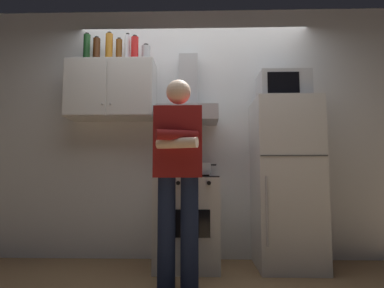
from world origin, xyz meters
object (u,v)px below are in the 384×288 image
at_px(upper_cabinet, 112,91).
at_px(cooking_pot, 201,169).
at_px(microwave, 283,87).
at_px(bottle_rum_dark, 97,50).
at_px(bottle_wine_green, 87,49).
at_px(bottle_liquor_amber, 109,48).
at_px(stove_oven, 188,221).
at_px(bottle_vodka_clear, 127,49).
at_px(range_hood, 188,104).
at_px(bottle_beer_brown, 119,51).
at_px(person_standing, 178,171).
at_px(refrigerator, 286,182).
at_px(bottle_soda_red, 135,49).
at_px(bottle_canister_steel, 146,54).

relative_size(upper_cabinet, cooking_pot, 3.10).
xyz_separation_m(upper_cabinet, microwave, (1.75, -0.11, -0.01)).
bearing_deg(microwave, cooking_pot, -170.43).
height_order(bottle_rum_dark, bottle_wine_green, bottle_wine_green).
bearing_deg(bottle_liquor_amber, bottle_wine_green, 168.97).
relative_size(stove_oven, bottle_vodka_clear, 2.72).
xyz_separation_m(range_hood, bottle_beer_brown, (-0.74, 0.01, 0.58)).
xyz_separation_m(person_standing, bottle_beer_brown, (-0.69, 0.75, 1.28)).
bearing_deg(range_hood, upper_cabinet, -179.91).
height_order(microwave, person_standing, microwave).
distance_m(bottle_rum_dark, bottle_liquor_amber, 0.13).
relative_size(stove_oven, refrigerator, 0.55).
bearing_deg(bottle_beer_brown, bottle_rum_dark, -170.30).
bearing_deg(bottle_liquor_amber, bottle_rum_dark, -177.64).
relative_size(stove_oven, microwave, 1.82).
distance_m(stove_oven, bottle_soda_red, 1.84).
bearing_deg(bottle_wine_green, bottle_soda_red, -6.14).
bearing_deg(microwave, bottle_wine_green, 176.16).
xyz_separation_m(person_standing, bottle_vodka_clear, (-0.60, 0.74, 1.30)).
distance_m(stove_oven, cooking_pot, 0.53).
relative_size(bottle_soda_red, bottle_liquor_amber, 0.87).
distance_m(bottle_rum_dark, bottle_wine_green, 0.14).
bearing_deg(range_hood, bottle_beer_brown, 178.99).
bearing_deg(microwave, range_hood, 173.54).
height_order(cooking_pot, bottle_wine_green, bottle_wine_green).
distance_m(refrigerator, bottle_soda_red, 2.05).
distance_m(upper_cabinet, bottle_soda_red, 0.50).
distance_m(stove_oven, range_hood, 1.17).
xyz_separation_m(stove_oven, range_hood, (0.00, 0.13, 1.16)).
xyz_separation_m(stove_oven, refrigerator, (0.95, 0.00, 0.37)).
xyz_separation_m(bottle_beer_brown, bottle_wine_green, (-0.35, 0.02, 0.03)).
bearing_deg(bottle_vodka_clear, cooking_pot, -18.34).
relative_size(upper_cabinet, bottle_soda_red, 3.19).
bearing_deg(bottle_rum_dark, upper_cabinet, 8.55).
relative_size(bottle_soda_red, bottle_rum_dark, 1.03).
distance_m(bottle_rum_dark, bottle_canister_steel, 0.52).
distance_m(bottle_canister_steel, bottle_wine_green, 0.64).
height_order(upper_cabinet, bottle_soda_red, bottle_soda_red).
relative_size(cooking_pot, bottle_soda_red, 1.03).
bearing_deg(bottle_soda_red, person_standing, -54.10).
distance_m(refrigerator, bottle_rum_dark, 2.36).
xyz_separation_m(stove_oven, bottle_vodka_clear, (-0.65, 0.14, 1.77)).
bearing_deg(bottle_vodka_clear, refrigerator, -4.92).
xyz_separation_m(person_standing, bottle_wine_green, (-1.04, 0.76, 1.31)).
height_order(refrigerator, bottle_wine_green, bottle_wine_green).
distance_m(range_hood, bottle_rum_dark, 1.13).
bearing_deg(cooking_pot, stove_oven, 137.51).
xyz_separation_m(stove_oven, cooking_pot, (0.13, -0.12, 0.50)).
distance_m(bottle_rum_dark, bottle_beer_brown, 0.23).
height_order(person_standing, bottle_beer_brown, bottle_beer_brown).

